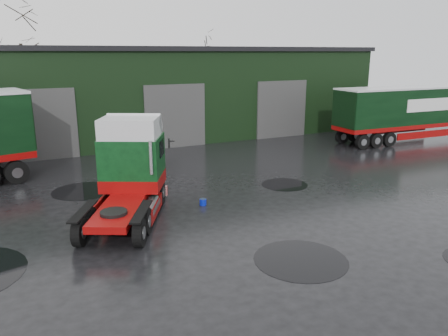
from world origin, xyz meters
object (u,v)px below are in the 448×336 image
at_px(hero_tractor, 123,174).
at_px(tree_back_a, 23,66).
at_px(wash_bucket, 203,202).
at_px(tree_back_b, 196,74).
at_px(warehouse, 148,91).
at_px(lorry_right, 408,114).

distance_m(hero_tractor, tree_back_a, 27.61).
height_order(wash_bucket, tree_back_b, tree_back_b).
xyz_separation_m(warehouse, tree_back_a, (-8.00, 10.00, 1.59)).
distance_m(wash_bucket, tree_back_a, 27.84).
bearing_deg(tree_back_a, hero_tractor, -85.92).
bearing_deg(warehouse, wash_bucket, -99.42).
bearing_deg(hero_tractor, wash_bucket, 34.54).
bearing_deg(hero_tractor, tree_back_b, 89.84).
relative_size(warehouse, tree_back_b, 4.32).
distance_m(warehouse, wash_bucket, 17.45).
relative_size(lorry_right, wash_bucket, 52.17).
height_order(tree_back_a, tree_back_b, tree_back_a).
distance_m(hero_tractor, wash_bucket, 3.67).
xyz_separation_m(lorry_right, wash_bucket, (-17.81, -5.96, -1.74)).
bearing_deg(lorry_right, warehouse, -123.81).
relative_size(warehouse, hero_tractor, 5.56).
height_order(lorry_right, tree_back_b, tree_back_b).
bearing_deg(hero_tractor, warehouse, 97.82).
xyz_separation_m(lorry_right, tree_back_b, (-7.00, 21.00, 1.88)).
height_order(warehouse, lorry_right, warehouse).
distance_m(wash_bucket, tree_back_b, 29.27).
height_order(hero_tractor, wash_bucket, hero_tractor).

